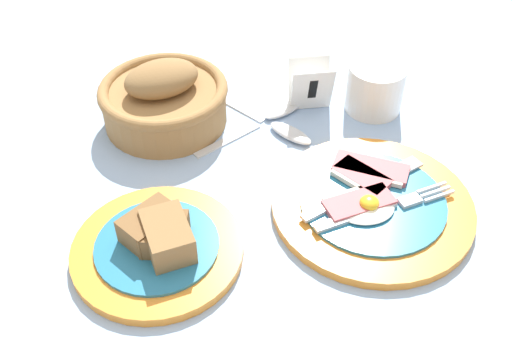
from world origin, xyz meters
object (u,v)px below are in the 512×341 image
breakfast_plate (371,202)px  sugar_cup (375,87)px  bread_plate (159,245)px  teaspoon_near_cup (276,126)px  teaspoon_by_saucer (270,117)px  number_card (311,86)px  bread_basket (164,99)px

breakfast_plate → sugar_cup: sugar_cup is taller
bread_plate → sugar_cup: size_ratio=2.39×
teaspoon_near_cup → sugar_cup: bearing=60.9°
breakfast_plate → teaspoon_by_saucer: bearing=113.7°
breakfast_plate → bread_plate: bearing=-173.8°
breakfast_plate → sugar_cup: 0.21m
breakfast_plate → number_card: size_ratio=3.34×
bread_plate → teaspoon_near_cup: bearing=49.1°
breakfast_plate → bread_plate: size_ratio=1.26×
bread_plate → breakfast_plate: bearing=6.2°
bread_plate → number_card: size_ratio=2.65×
sugar_cup → teaspoon_near_cup: sugar_cup is taller
sugar_cup → teaspoon_near_cup: 0.16m
bread_plate → teaspoon_near_cup: 0.27m
number_card → breakfast_plate: bearing=-81.5°
bread_plate → teaspoon_by_saucer: size_ratio=1.10×
bread_plate → sugar_cup: bearing=34.6°
bread_plate → teaspoon_near_cup: bread_plate is taller
breakfast_plate → number_card: 0.22m
bread_basket → bread_plate: bearing=-95.6°
number_card → teaspoon_by_saucer: (-0.06, -0.02, -0.03)m
breakfast_plate → bread_plate: bread_plate is taller
teaspoon_by_saucer → teaspoon_near_cup: same height
teaspoon_by_saucer → bread_basket: bearing=141.7°
breakfast_plate → bread_basket: (-0.23, 0.22, 0.03)m
sugar_cup → teaspoon_by_saucer: 0.16m
breakfast_plate → bread_basket: 0.32m
teaspoon_by_saucer → teaspoon_near_cup: size_ratio=1.08×
teaspoon_by_saucer → teaspoon_near_cup: 0.02m
sugar_cup → number_card: bearing=168.6°
number_card → teaspoon_by_saucer: 0.07m
breakfast_plate → bread_plate: 0.26m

